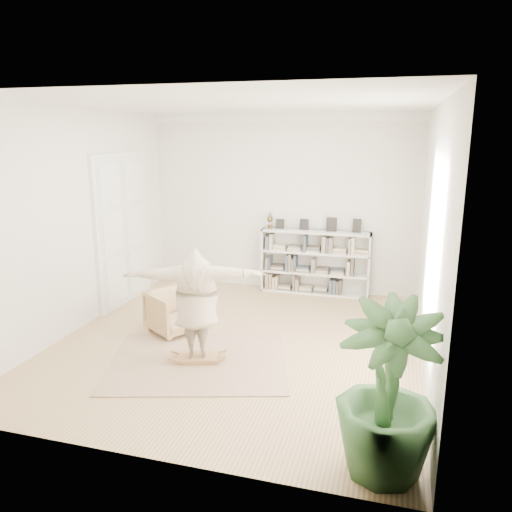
{
  "coord_description": "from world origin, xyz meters",
  "views": [
    {
      "loc": [
        2.27,
        -6.95,
        3.21
      ],
      "look_at": [
        0.19,
        0.4,
        1.32
      ],
      "focal_mm": 35.0,
      "sensor_mm": 36.0,
      "label": 1
    }
  ],
  "objects_px": {
    "rocker_board": "(198,357)",
    "houseplant": "(387,391)",
    "bookshelf": "(315,263)",
    "person": "(196,300)",
    "armchair": "(175,311)"
  },
  "relations": [
    {
      "from": "bookshelf",
      "to": "person",
      "type": "bearing_deg",
      "value": -106.54
    },
    {
      "from": "rocker_board",
      "to": "houseplant",
      "type": "bearing_deg",
      "value": -49.71
    },
    {
      "from": "rocker_board",
      "to": "person",
      "type": "bearing_deg",
      "value": 87.64
    },
    {
      "from": "armchair",
      "to": "person",
      "type": "distance_m",
      "value": 1.36
    },
    {
      "from": "bookshelf",
      "to": "armchair",
      "type": "bearing_deg",
      "value": -124.75
    },
    {
      "from": "rocker_board",
      "to": "person",
      "type": "distance_m",
      "value": 0.86
    },
    {
      "from": "person",
      "to": "armchair",
      "type": "bearing_deg",
      "value": -66.63
    },
    {
      "from": "bookshelf",
      "to": "houseplant",
      "type": "relative_size",
      "value": 1.27
    },
    {
      "from": "bookshelf",
      "to": "rocker_board",
      "type": "bearing_deg",
      "value": -106.54
    },
    {
      "from": "bookshelf",
      "to": "person",
      "type": "height_order",
      "value": "person"
    },
    {
      "from": "bookshelf",
      "to": "armchair",
      "type": "relative_size",
      "value": 2.8
    },
    {
      "from": "armchair",
      "to": "rocker_board",
      "type": "height_order",
      "value": "armchair"
    },
    {
      "from": "rocker_board",
      "to": "person",
      "type": "xyz_separation_m",
      "value": [
        -0.0,
        0.0,
        0.86
      ]
    },
    {
      "from": "armchair",
      "to": "person",
      "type": "height_order",
      "value": "person"
    },
    {
      "from": "bookshelf",
      "to": "person",
      "type": "distance_m",
      "value": 3.8
    }
  ]
}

